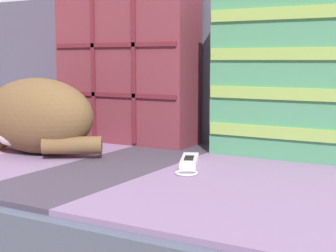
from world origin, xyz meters
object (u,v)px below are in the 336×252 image
sleeping_cat (34,118)px  game_remote_far (189,162)px  throw_pillow_quilted (127,70)px  throw_pillow_striped (297,73)px

sleeping_cat → game_remote_far: size_ratio=2.07×
throw_pillow_quilted → game_remote_far: size_ratio=2.28×
sleeping_cat → throw_pillow_striped: bearing=25.1°
throw_pillow_quilted → sleeping_cat: throw_pillow_quilted is taller
sleeping_cat → game_remote_far: 0.44m
throw_pillow_striped → game_remote_far: 0.35m
throw_pillow_striped → sleeping_cat: bearing=-154.9°
throw_pillow_striped → game_remote_far: throw_pillow_striped is taller
throw_pillow_quilted → throw_pillow_striped: (0.50, -0.00, -0.00)m
throw_pillow_quilted → game_remote_far: throw_pillow_quilted is taller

